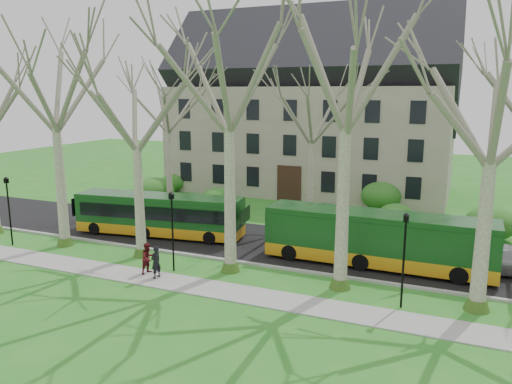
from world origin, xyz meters
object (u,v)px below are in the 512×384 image
bus_lead (160,215)px  bus_follow (377,238)px  sedan (507,260)px  pedestrian_b (148,258)px  pedestrian_a (156,262)px

bus_lead → bus_follow: bus_follow is taller
sedan → bus_follow: bearing=92.3°
bus_follow → sedan: bus_follow is taller
bus_lead → sedan: bus_lead is taller
bus_lead → pedestrian_b: bus_lead is taller
bus_follow → pedestrian_a: (-10.21, -6.42, -0.69)m
pedestrian_a → bus_follow: bearing=131.5°
sedan → bus_lead: bearing=83.2°
bus_lead → pedestrian_b: (3.50, -6.36, -0.58)m
bus_follow → pedestrian_a: 12.08m
pedestrian_b → pedestrian_a: bearing=-105.8°
sedan → pedestrian_a: 18.58m
sedan → pedestrian_b: (-17.62, -7.41, 0.08)m
pedestrian_a → pedestrian_b: bearing=-109.0°
bus_lead → pedestrian_a: (4.27, -6.78, -0.56)m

